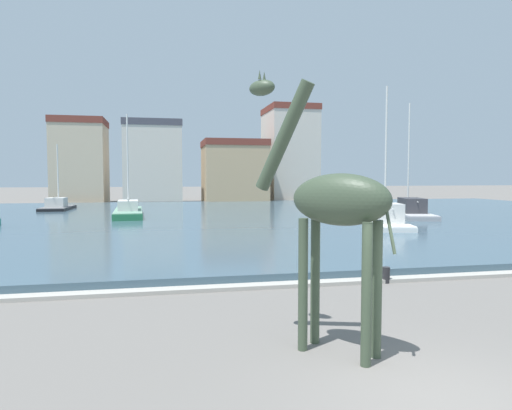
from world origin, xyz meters
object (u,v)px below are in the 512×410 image
sailboat_black (59,208)px  mooring_bollard (386,275)px  giraffe_statue (332,205)px  sailboat_green (129,213)px  sailboat_grey (408,213)px  sailboat_white (385,223)px

sailboat_black → mooring_bollard: size_ratio=12.46×
giraffe_statue → sailboat_black: (-12.20, 36.28, -2.30)m
sailboat_green → mooring_bollard: size_ratio=18.75×
giraffe_statue → sailboat_green: 28.92m
sailboat_black → sailboat_grey: size_ratio=0.69×
sailboat_green → sailboat_white: bearing=-36.2°
giraffe_statue → sailboat_grey: sailboat_grey is taller
sailboat_black → sailboat_green: sailboat_green is taller
sailboat_black → sailboat_grey: 30.19m
sailboat_black → sailboat_green: bearing=-50.2°
sailboat_white → mooring_bollard: size_ratio=17.17×
sailboat_grey → sailboat_black: bearing=154.9°
giraffe_statue → sailboat_grey: bearing=57.2°
mooring_bollard → sailboat_black: bearing=116.9°
giraffe_statue → mooring_bollard: size_ratio=10.85×
sailboat_grey → mooring_bollard: 21.77m
sailboat_grey → sailboat_white: size_ratio=1.06×
sailboat_grey → sailboat_white: bearing=-128.9°
sailboat_black → sailboat_white: sailboat_white is taller
sailboat_green → mooring_bollard: bearing=-68.4°
sailboat_black → sailboat_white: 29.35m
sailboat_black → sailboat_grey: (27.35, -12.80, 0.09)m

